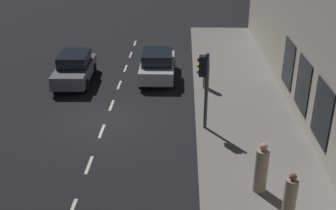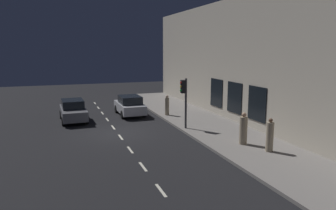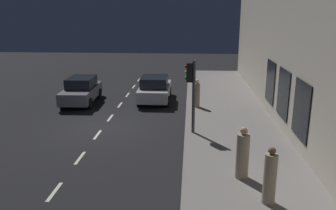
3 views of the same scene
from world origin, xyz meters
name	(u,v)px [view 1 (image 1 of 3)]	position (x,y,z in m)	size (l,w,h in m)	color
ground_plane	(106,120)	(0.00, 0.00, 0.00)	(60.00, 60.00, 0.00)	black
sidewalk	(247,121)	(6.25, 0.00, 0.07)	(4.50, 32.00, 0.15)	gray
building_facade	(320,24)	(8.80, 0.00, 4.43)	(0.65, 32.00, 8.87)	beige
lane_centre_line	(102,131)	(0.00, -1.00, 0.00)	(0.12, 27.20, 0.01)	beige
traffic_light	(204,78)	(4.26, -0.78, 2.39)	(0.49, 0.32, 3.28)	#424244
parked_car_0	(75,68)	(-2.44, 4.57, 0.79)	(1.91, 4.11, 1.58)	slate
parked_car_1	(158,65)	(2.01, 5.26, 0.79)	(1.94, 4.02, 1.58)	#B7B7BC
pedestrian_0	(206,75)	(4.61, 3.57, 0.90)	(0.38, 0.38, 1.60)	gray
pedestrian_1	(261,170)	(5.97, -5.11, 0.96)	(0.59, 0.59, 1.77)	gray
pedestrian_2	(290,201)	(6.52, -6.65, 0.94)	(0.49, 0.49, 1.72)	gray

